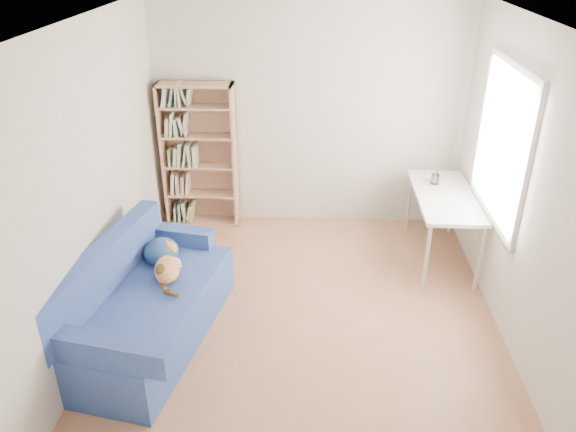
# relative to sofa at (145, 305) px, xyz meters

# --- Properties ---
(ground) EXTENTS (4.00, 4.00, 0.00)m
(ground) POSITION_rel_sofa_xyz_m (1.34, 0.34, -0.34)
(ground) COLOR #9E6747
(ground) RESTS_ON ground
(room_shell) EXTENTS (3.54, 4.04, 2.62)m
(room_shell) POSITION_rel_sofa_xyz_m (1.44, 0.37, 1.30)
(room_shell) COLOR silver
(room_shell) RESTS_ON ground
(sofa) EXTENTS (1.21, 1.99, 0.90)m
(sofa) POSITION_rel_sofa_xyz_m (0.00, 0.00, 0.00)
(sofa) COLOR navy
(sofa) RESTS_ON ground
(bookshelf) EXTENTS (0.85, 0.26, 1.70)m
(bookshelf) POSITION_rel_sofa_xyz_m (0.09, 2.19, 0.45)
(bookshelf) COLOR tan
(bookshelf) RESTS_ON ground
(desk) EXTENTS (0.60, 1.31, 0.75)m
(desk) POSITION_rel_sofa_xyz_m (2.77, 1.47, 0.34)
(desk) COLOR white
(desk) RESTS_ON ground
(pen_cup) EXTENTS (0.09, 0.09, 0.18)m
(pen_cup) POSITION_rel_sofa_xyz_m (2.71, 1.75, 0.48)
(pen_cup) COLOR white
(pen_cup) RESTS_ON desk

